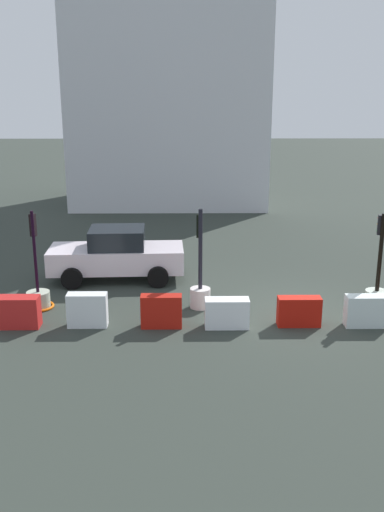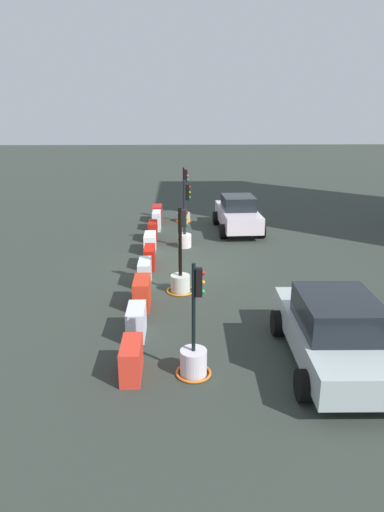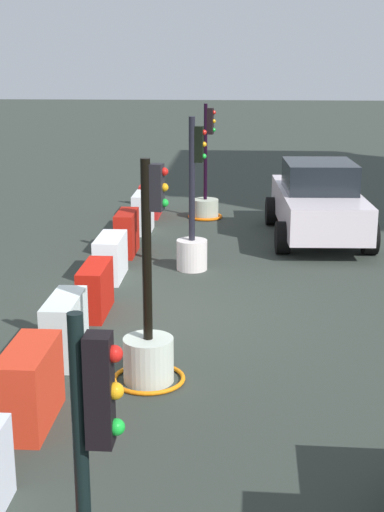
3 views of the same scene
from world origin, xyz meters
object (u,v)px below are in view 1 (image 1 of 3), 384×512
at_px(traffic_light_2, 376,293).
at_px(construction_barrier_4, 299,311).
at_px(construction_barrier_3, 227,313).
at_px(construction_barrier_5, 367,311).
at_px(traffic_light_1, 200,287).
at_px(traffic_light_0, 38,294).
at_px(construction_barrier_0, 19,312).
at_px(construction_barrier_1, 87,310).
at_px(car_white_van, 117,255).
at_px(construction_barrier_2, 161,311).

height_order(traffic_light_2, construction_barrier_4, traffic_light_2).
xyz_separation_m(construction_barrier_3, construction_barrier_5, (3.67, 0.03, 0.03)).
bearing_deg(construction_barrier_3, traffic_light_1, 114.64).
relative_size(traffic_light_0, construction_barrier_0, 2.64).
xyz_separation_m(traffic_light_2, construction_barrier_4, (-2.40, -1.14, -0.09)).
bearing_deg(traffic_light_0, construction_barrier_5, -9.19).
distance_m(construction_barrier_0, construction_barrier_1, 1.78).
relative_size(construction_barrier_3, car_white_van, 0.26).
bearing_deg(construction_barrier_5, traffic_light_0, 170.81).
xyz_separation_m(traffic_light_2, construction_barrier_0, (-9.74, -1.15, -0.06)).
bearing_deg(traffic_light_2, construction_barrier_2, -168.80).
distance_m(construction_barrier_1, car_white_van, 3.96).
bearing_deg(construction_barrier_2, car_white_van, 111.85).
relative_size(construction_barrier_2, construction_barrier_5, 0.96).
xyz_separation_m(construction_barrier_1, construction_barrier_4, (5.56, -0.02, -0.06)).
distance_m(traffic_light_1, construction_barrier_4, 2.91).
height_order(construction_barrier_0, construction_barrier_1, construction_barrier_1).
bearing_deg(car_white_van, construction_barrier_4, -37.12).
distance_m(construction_barrier_3, car_white_van, 5.25).
xyz_separation_m(traffic_light_2, construction_barrier_5, (-0.64, -1.20, -0.06)).
height_order(traffic_light_1, traffic_light_2, traffic_light_1).
height_order(traffic_light_0, construction_barrier_2, traffic_light_0).
xyz_separation_m(traffic_light_1, construction_barrier_4, (2.57, -1.35, -0.22)).
bearing_deg(car_white_van, construction_barrier_5, -29.89).
bearing_deg(construction_barrier_4, construction_barrier_1, 179.74).
relative_size(construction_barrier_4, construction_barrier_5, 1.01).
height_order(construction_barrier_0, car_white_van, car_white_van).
distance_m(traffic_light_0, traffic_light_2, 9.59).
relative_size(traffic_light_0, construction_barrier_1, 2.72).
bearing_deg(construction_barrier_5, construction_barrier_3, -179.56).
height_order(traffic_light_0, construction_barrier_4, traffic_light_0).
bearing_deg(traffic_light_1, construction_barrier_2, -126.63).
bearing_deg(car_white_van, traffic_light_0, -127.39).
relative_size(traffic_light_2, construction_barrier_3, 2.41).
bearing_deg(construction_barrier_0, construction_barrier_1, 1.12).
bearing_deg(traffic_light_1, construction_barrier_0, -164.04).
xyz_separation_m(traffic_light_2, construction_barrier_2, (-6.02, -1.19, -0.04)).
bearing_deg(construction_barrier_2, construction_barrier_5, -0.08).
relative_size(traffic_light_2, construction_barrier_5, 2.48).
bearing_deg(traffic_light_0, construction_barrier_1, -39.89).
bearing_deg(car_white_van, construction_barrier_3, -50.64).
bearing_deg(construction_barrier_4, traffic_light_0, 169.09).
relative_size(construction_barrier_0, construction_barrier_2, 1.00).
height_order(traffic_light_2, car_white_van, traffic_light_2).
bearing_deg(traffic_light_2, construction_barrier_5, -118.13).
bearing_deg(car_white_van, traffic_light_2, -20.27).
height_order(traffic_light_1, construction_barrier_1, traffic_light_1).
bearing_deg(traffic_light_1, traffic_light_2, -2.51).
xyz_separation_m(construction_barrier_1, construction_barrier_5, (7.32, -0.09, -0.03)).
xyz_separation_m(construction_barrier_3, construction_barrier_4, (1.90, 0.09, 0.00)).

